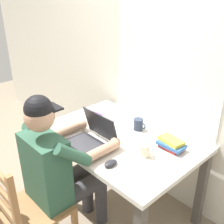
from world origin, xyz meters
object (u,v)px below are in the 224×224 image
(computer_mouse, at_px, (111,163))
(wooden_chair, at_px, (27,210))
(coffee_mug_white, at_px, (145,151))
(book_stack_main, at_px, (171,144))
(landscape_photo_print, at_px, (95,114))
(desk, at_px, (119,148))
(laptop, at_px, (92,138))
(coffee_mug_dark, at_px, (139,124))
(seated_person, at_px, (59,165))

(computer_mouse, bearing_deg, wooden_chair, -123.24)
(wooden_chair, relative_size, coffee_mug_white, 8.37)
(book_stack_main, bearing_deg, landscape_photo_print, -177.07)
(desk, height_order, wooden_chair, wooden_chair)
(laptop, height_order, book_stack_main, laptop)
(coffee_mug_white, distance_m, book_stack_main, 0.23)
(laptop, xyz_separation_m, book_stack_main, (0.43, 0.38, -0.02))
(computer_mouse, relative_size, landscape_photo_print, 0.77)
(desk, xyz_separation_m, computer_mouse, (0.22, -0.30, 0.12))
(coffee_mug_dark, relative_size, landscape_photo_print, 0.89)
(wooden_chair, distance_m, book_stack_main, 1.09)
(desk, relative_size, coffee_mug_dark, 10.44)
(desk, height_order, coffee_mug_dark, coffee_mug_dark)
(desk, height_order, laptop, laptop)
(computer_mouse, relative_size, coffee_mug_dark, 0.86)
(computer_mouse, xyz_separation_m, book_stack_main, (0.15, 0.46, 0.02))
(seated_person, bearing_deg, coffee_mug_white, 47.60)
(laptop, distance_m, landscape_photo_print, 0.50)
(laptop, bearing_deg, coffee_mug_white, 23.34)
(wooden_chair, bearing_deg, laptop, 87.29)
(coffee_mug_white, height_order, landscape_photo_print, coffee_mug_white)
(seated_person, distance_m, book_stack_main, 0.81)
(laptop, relative_size, coffee_mug_dark, 2.85)
(coffee_mug_white, distance_m, coffee_mug_dark, 0.38)
(coffee_mug_dark, bearing_deg, computer_mouse, -68.13)
(laptop, xyz_separation_m, coffee_mug_dark, (0.09, 0.41, -0.01))
(seated_person, height_order, laptop, seated_person)
(desk, xyz_separation_m, landscape_photo_print, (-0.43, 0.12, 0.10))
(wooden_chair, relative_size, landscape_photo_print, 7.11)
(desk, height_order, seated_person, seated_person)
(laptop, height_order, computer_mouse, laptop)
(desk, xyz_separation_m, wooden_chair, (-0.09, -0.77, -0.19))
(coffee_mug_white, bearing_deg, seated_person, -132.40)
(seated_person, distance_m, coffee_mug_white, 0.60)
(seated_person, distance_m, landscape_photo_print, 0.70)
(wooden_chair, xyz_separation_m, coffee_mug_dark, (0.11, 0.97, 0.34))
(coffee_mug_white, relative_size, landscape_photo_print, 0.85)
(book_stack_main, bearing_deg, seated_person, -125.12)
(coffee_mug_dark, relative_size, book_stack_main, 0.57)
(wooden_chair, distance_m, landscape_photo_print, 1.00)
(seated_person, relative_size, coffee_mug_dark, 10.60)
(laptop, bearing_deg, seated_person, -95.45)
(desk, xyz_separation_m, coffee_mug_dark, (0.03, 0.20, 0.15))
(seated_person, bearing_deg, landscape_photo_print, 118.99)
(computer_mouse, xyz_separation_m, landscape_photo_print, (-0.65, 0.42, -0.02))
(computer_mouse, distance_m, landscape_photo_print, 0.77)
(desk, bearing_deg, laptop, -106.00)
(wooden_chair, xyz_separation_m, coffee_mug_white, (0.40, 0.72, 0.34))
(wooden_chair, bearing_deg, computer_mouse, 56.76)
(seated_person, height_order, landscape_photo_print, seated_person)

